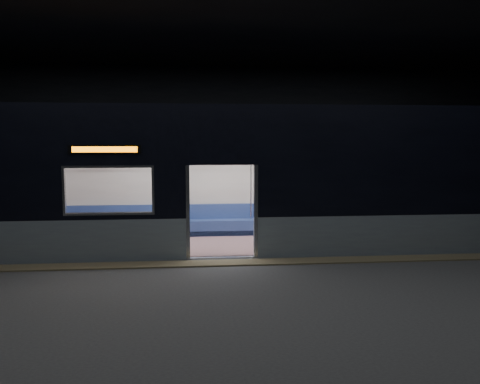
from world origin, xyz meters
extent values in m
cube|color=#47494C|center=(0.00, 0.00, -0.01)|extent=(24.00, 14.00, 0.01)
cube|color=black|center=(0.00, 0.00, 4.98)|extent=(24.00, 14.00, 0.04)
cube|color=black|center=(0.00, 6.98, 2.50)|extent=(24.00, 0.04, 5.00)
cube|color=black|center=(0.00, -6.98, 2.50)|extent=(24.00, 0.04, 5.00)
cube|color=#8C7F59|center=(0.00, 0.55, 0.01)|extent=(22.80, 0.50, 0.03)
cube|color=#8FA4AB|center=(4.85, 1.06, 0.45)|extent=(8.30, 0.12, 0.90)
cube|color=black|center=(4.85, 1.06, 2.05)|extent=(8.30, 0.12, 2.30)
cube|color=black|center=(0.00, 1.06, 2.62)|extent=(1.40, 0.12, 1.15)
cube|color=#B7BABC|center=(-0.74, 1.06, 1.02)|extent=(0.08, 0.14, 2.05)
cube|color=#B7BABC|center=(0.74, 1.06, 1.02)|extent=(0.08, 0.14, 2.05)
cube|color=black|center=(-2.45, 0.98, 2.39)|extent=(1.50, 0.04, 0.18)
cube|color=#E26B00|center=(-2.45, 0.97, 2.39)|extent=(1.34, 0.03, 0.12)
cube|color=#B9B3AA|center=(0.00, 3.94, 1.60)|extent=(18.00, 0.12, 3.20)
cube|color=black|center=(0.00, 2.50, 3.28)|extent=(18.00, 3.00, 0.15)
cube|color=#876266|center=(0.00, 2.50, 0.02)|extent=(17.76, 2.76, 0.04)
cube|color=#B9B3AA|center=(0.00, 2.50, 2.35)|extent=(17.76, 2.76, 0.10)
cube|color=navy|center=(0.00, 3.62, 0.24)|extent=(11.00, 0.48, 0.41)
cube|color=navy|center=(0.00, 3.81, 0.65)|extent=(11.00, 0.10, 0.40)
cube|color=#735460|center=(-3.30, 1.41, 0.24)|extent=(4.40, 0.48, 0.41)
cube|color=#735460|center=(3.30, 1.41, 0.24)|extent=(4.40, 0.48, 0.41)
cylinder|color=silver|center=(-0.95, 1.37, 1.17)|extent=(0.04, 0.04, 2.26)
cylinder|color=silver|center=(-0.95, 3.63, 1.17)|extent=(0.04, 0.04, 2.26)
cylinder|color=silver|center=(0.95, 1.37, 1.17)|extent=(0.04, 0.04, 2.26)
cylinder|color=silver|center=(0.95, 3.63, 1.17)|extent=(0.04, 0.04, 2.26)
cylinder|color=silver|center=(0.00, 3.58, 1.95)|extent=(11.00, 0.03, 0.03)
cube|color=black|center=(3.78, 3.40, 0.53)|extent=(0.17, 0.47, 0.16)
cube|color=black|center=(3.99, 3.40, 0.53)|extent=(0.17, 0.47, 0.16)
cylinder|color=black|center=(3.78, 3.18, 0.26)|extent=(0.11, 0.11, 0.43)
cylinder|color=black|center=(3.99, 3.18, 0.26)|extent=(0.11, 0.11, 0.43)
cube|color=#D26C98|center=(3.89, 3.59, 0.55)|extent=(0.40, 0.22, 0.20)
cylinder|color=#D26C98|center=(3.89, 3.62, 0.90)|extent=(0.38, 0.38, 0.52)
sphere|color=tan|center=(3.89, 3.60, 1.27)|extent=(0.21, 0.21, 0.21)
sphere|color=black|center=(3.89, 3.64, 1.30)|extent=(0.22, 0.22, 0.22)
cube|color=black|center=(3.90, 3.32, 0.67)|extent=(0.28, 0.25, 0.13)
cube|color=white|center=(1.67, 3.85, 1.44)|extent=(0.88, 0.03, 0.57)
camera|label=1|loc=(-0.71, -9.86, 2.60)|focal=38.00mm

